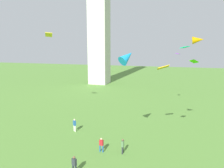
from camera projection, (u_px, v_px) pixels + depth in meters
name	position (u px, v px, depth m)	size (l,w,h in m)	color
person_0	(101.00, 144.00, 23.32)	(0.51, 0.31, 1.67)	#235693
person_1	(75.00, 124.00, 29.04)	(0.53, 0.51, 1.81)	silver
person_2	(123.00, 145.00, 23.01)	(0.27, 0.53, 1.70)	#2D3338
person_3	(74.00, 164.00, 19.36)	(0.51, 0.39, 1.71)	#1E2333
kite_flying_0	(49.00, 35.00, 35.23)	(1.84, 1.91, 0.75)	gold
kite_flying_1	(198.00, 40.00, 22.44)	(1.27, 0.88, 0.94)	#CA8A04
kite_flying_2	(127.00, 57.00, 22.03)	(2.09, 2.27, 1.84)	#168FD5
kite_flying_3	(185.00, 47.00, 19.78)	(0.98, 1.12, 0.22)	#06BE8B
kite_flying_4	(178.00, 54.00, 37.26)	(0.94, 1.11, 0.29)	#9C15EC
kite_flying_5	(163.00, 67.00, 24.14)	(1.43, 1.22, 0.72)	#C99E06
kite_flying_6	(194.00, 61.00, 25.78)	(1.16, 1.11, 0.58)	#48E807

